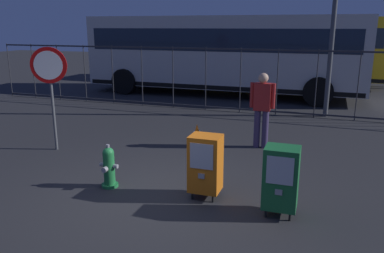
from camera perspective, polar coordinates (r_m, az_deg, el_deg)
name	(u,v)px	position (r m, az deg, el deg)	size (l,w,h in m)	color
ground_plane	(150,198)	(6.30, -6.26, -10.35)	(60.00, 60.00, 0.00)	#262628
fire_hydrant	(109,167)	(6.68, -12.13, -5.86)	(0.33, 0.32, 0.75)	#1E7238
newspaper_box_primary	(205,163)	(6.07, 1.99, -5.44)	(0.48, 0.42, 1.02)	black
newspaper_box_secondary	(281,178)	(5.66, 12.96, -7.36)	(0.48, 0.42, 1.02)	black
stop_sign	(50,77)	(8.75, -20.20, 6.84)	(0.71, 0.31, 2.23)	#4C4F54
pedestrian	(262,106)	(8.63, 10.28, 3.00)	(0.55, 0.22, 1.67)	#382D51
traffic_cone	(197,136)	(8.68, 0.74, -1.36)	(0.36, 0.36, 0.53)	black
fence_barrier	(240,80)	(12.16, 7.13, 6.80)	(18.03, 0.04, 2.00)	#2D2D33
bus_near	(223,51)	(15.31, 4.54, 11.07)	(10.52, 2.85, 3.00)	beige
bus_far	(266,46)	(19.03, 10.88, 11.55)	(10.59, 3.10, 3.00)	gold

